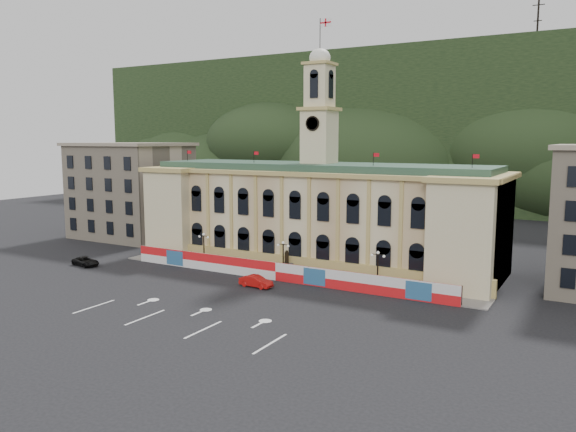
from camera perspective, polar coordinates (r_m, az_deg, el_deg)
The scene contains 13 objects.
ground at distance 65.80m, azimuth -8.08°, elevation -9.29°, with size 260.00×260.00×0.00m, color black.
lane_markings at distance 62.13m, azimuth -10.95°, elevation -10.40°, with size 26.00×10.00×0.02m, color white, non-canonical shape.
hill_ridge at distance 175.83m, azimuth 17.19°, elevation 7.53°, with size 230.00×80.00×64.00m.
city_hall at distance 87.11m, azimuth 3.03°, elevation 0.26°, with size 56.20×17.60×37.10m.
side_building_left at distance 115.18m, azimuth -15.67°, elevation 2.56°, with size 21.00×17.00×18.60m.
hoarding_fence at distance 77.44m, azimuth -1.18°, elevation -5.65°, with size 50.00×0.44×2.50m.
pavement at distance 80.00m, azimuth -0.22°, elevation -6.07°, with size 56.00×5.50×0.16m, color slate.
statue at distance 79.95m, azimuth -0.13°, elevation -5.26°, with size 1.40×1.40×3.72m.
lamp_left at distance 86.47m, azimuth -8.54°, elevation -3.08°, with size 1.96×0.44×5.15m.
lamp_center at distance 78.70m, azimuth -0.49°, elevation -4.07°, with size 1.96×0.44×5.15m.
lamp_right at distance 72.81m, azimuth 9.10°, elevation -5.14°, with size 1.96×0.44×5.15m.
red_sedan at distance 74.19m, azimuth -3.27°, elevation -6.65°, with size 4.68×1.81×1.52m, color #B60F0D.
black_suv at distance 91.72m, azimuth -19.88°, elevation -4.36°, with size 5.20×3.01×1.36m, color black.
Camera 1 is at (38.85, -49.50, 19.25)m, focal length 35.00 mm.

